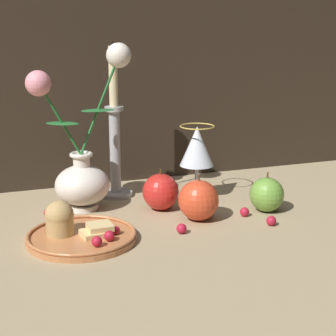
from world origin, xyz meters
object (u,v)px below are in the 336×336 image
object	(u,v)px
candlestick	(115,144)
apple_at_table_edge	(198,200)
wine_glass	(197,149)
apple_near_glass	(161,192)
apple_beside_vase	(267,195)
vase	(82,163)
plate_with_pastries	(77,232)

from	to	relation	value
candlestick	apple_at_table_edge	xyz separation A→B (m)	(0.11, -0.21, -0.08)
candlestick	apple_at_table_edge	distance (m)	0.25
wine_glass	apple_near_glass	world-z (taller)	wine_glass
wine_glass	apple_beside_vase	world-z (taller)	wine_glass
apple_beside_vase	apple_at_table_edge	world-z (taller)	apple_at_table_edge
vase	apple_beside_vase	bearing A→B (deg)	-22.67
apple_at_table_edge	wine_glass	bearing A→B (deg)	68.69
candlestick	apple_beside_vase	bearing A→B (deg)	-38.26
apple_near_glass	apple_at_table_edge	distance (m)	0.10
plate_with_pastries	apple_beside_vase	bearing A→B (deg)	3.82
vase	apple_beside_vase	world-z (taller)	vase
candlestick	apple_near_glass	size ratio (longest dim) A/B	3.87
plate_with_pastries	candlestick	size ratio (longest dim) A/B	0.58
candlestick	vase	bearing A→B (deg)	-144.66
wine_glass	candlestick	world-z (taller)	candlestick
vase	apple_near_glass	bearing A→B (deg)	-22.18
wine_glass	plate_with_pastries	bearing A→B (deg)	-151.79
candlestick	apple_near_glass	world-z (taller)	candlestick
vase	wine_glass	distance (m)	0.26
plate_with_pastries	vase	bearing A→B (deg)	74.69
vase	plate_with_pastries	size ratio (longest dim) A/B	1.72
candlestick	apple_near_glass	bearing A→B (deg)	-62.77
wine_glass	apple_near_glass	bearing A→B (deg)	-154.53
vase	apple_at_table_edge	world-z (taller)	vase
vase	apple_at_table_edge	bearing A→B (deg)	-36.39
plate_with_pastries	wine_glass	size ratio (longest dim) A/B	1.21
vase	candlestick	world-z (taller)	candlestick
apple_beside_vase	apple_at_table_edge	size ratio (longest dim) A/B	0.90
apple_at_table_edge	apple_near_glass	bearing A→B (deg)	119.70
plate_with_pastries	candlestick	world-z (taller)	candlestick
candlestick	apple_at_table_edge	size ratio (longest dim) A/B	3.68
wine_glass	apple_beside_vase	bearing A→B (deg)	-53.08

